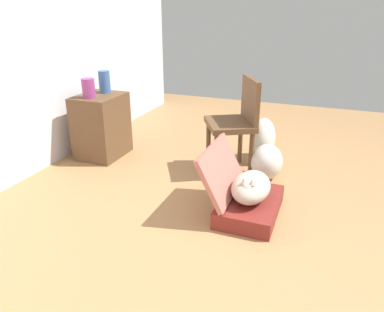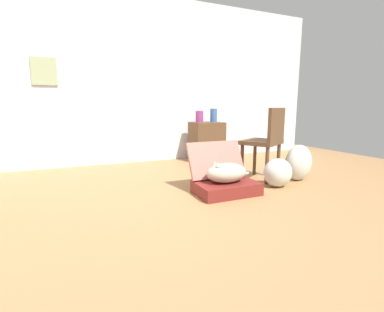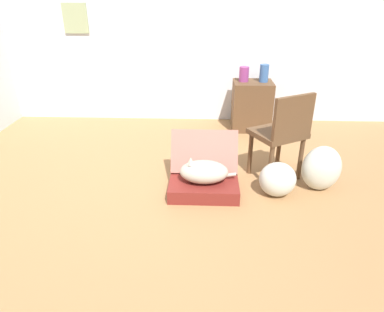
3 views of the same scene
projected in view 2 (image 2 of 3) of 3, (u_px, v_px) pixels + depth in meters
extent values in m
plane|color=#9E7247|center=(202.00, 203.00, 2.60)|extent=(7.68, 7.68, 0.00)
cube|color=silver|center=(142.00, 81.00, 4.41)|extent=(6.40, 0.12, 2.60)
cube|color=#98A577|center=(44.00, 71.00, 3.79)|extent=(0.32, 0.02, 0.38)
cube|color=maroon|center=(226.00, 188.00, 2.85)|extent=(0.64, 0.42, 0.13)
cube|color=#B26356|center=(216.00, 160.00, 3.02)|extent=(0.64, 0.22, 0.39)
ellipsoid|color=#B2A899|center=(227.00, 173.00, 2.82)|extent=(0.44, 0.28, 0.20)
sphere|color=#B2A899|center=(216.00, 170.00, 2.77)|extent=(0.11, 0.11, 0.11)
cone|color=#B2A899|center=(218.00, 164.00, 2.73)|extent=(0.05, 0.05, 0.05)
cone|color=#B2A899|center=(215.00, 163.00, 2.79)|extent=(0.05, 0.05, 0.05)
cylinder|color=#B2A899|center=(240.00, 175.00, 2.95)|extent=(0.20, 0.03, 0.07)
ellipsoid|color=silver|center=(278.00, 173.00, 3.10)|extent=(0.33, 0.28, 0.32)
ellipsoid|color=silver|center=(299.00, 163.00, 3.36)|extent=(0.36, 0.25, 0.44)
cube|color=brown|center=(207.00, 142.00, 4.59)|extent=(0.51, 0.41, 0.64)
cylinder|color=#8C387A|center=(199.00, 117.00, 4.48)|extent=(0.12, 0.12, 0.19)
cylinder|color=#38609E|center=(214.00, 115.00, 4.56)|extent=(0.11, 0.11, 0.22)
cylinder|color=brown|center=(255.00, 158.00, 3.67)|extent=(0.04, 0.04, 0.44)
cylinder|color=brown|center=(242.00, 162.00, 3.38)|extent=(0.04, 0.04, 0.44)
cylinder|color=brown|center=(278.00, 161.00, 3.48)|extent=(0.04, 0.04, 0.44)
cylinder|color=brown|center=(267.00, 166.00, 3.19)|extent=(0.04, 0.04, 0.44)
cube|color=brown|center=(261.00, 142.00, 3.39)|extent=(0.60, 0.58, 0.05)
cube|color=brown|center=(277.00, 125.00, 3.24)|extent=(0.40, 0.25, 0.39)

